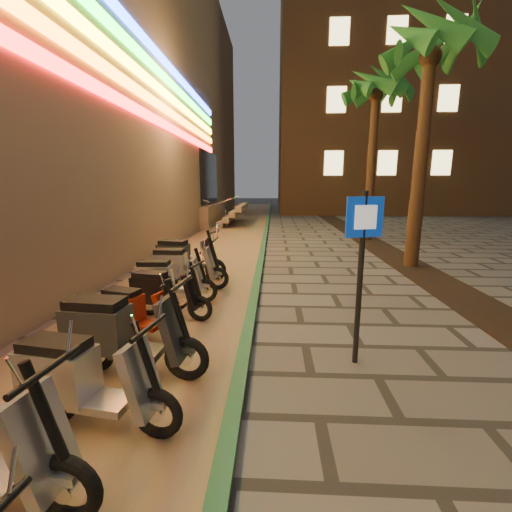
# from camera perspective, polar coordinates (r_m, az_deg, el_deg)

# --- Properties ---
(ground) EXTENTS (120.00, 120.00, 0.00)m
(ground) POSITION_cam_1_polar(r_m,az_deg,el_deg) (3.99, 10.56, -25.10)
(ground) COLOR #474442
(ground) RESTS_ON ground
(parking_strip) EXTENTS (3.40, 60.00, 0.01)m
(parking_strip) POSITION_cam_1_polar(r_m,az_deg,el_deg) (13.54, -5.99, 1.61)
(parking_strip) COLOR #8C7251
(parking_strip) RESTS_ON ground
(green_curb) EXTENTS (0.18, 60.00, 0.10)m
(green_curb) POSITION_cam_1_polar(r_m,az_deg,el_deg) (13.37, 1.22, 1.74)
(green_curb) COLOR #235F3A
(green_curb) RESTS_ON ground
(planting_strip) EXTENTS (1.20, 40.00, 0.02)m
(planting_strip) POSITION_cam_1_polar(r_m,az_deg,el_deg) (9.43, 28.70, -4.26)
(planting_strip) COLOR black
(planting_strip) RESTS_ON ground
(apartment_block) EXTENTS (18.00, 16.06, 25.00)m
(apartment_block) POSITION_cam_1_polar(r_m,az_deg,el_deg) (37.80, 19.58, 26.68)
(apartment_block) COLOR brown
(apartment_block) RESTS_ON ground
(palm_c) EXTENTS (2.97, 3.02, 6.91)m
(palm_c) POSITION_cam_1_polar(r_m,az_deg,el_deg) (11.46, 27.08, 27.58)
(palm_c) COLOR #472D19
(palm_c) RESTS_ON ground
(palm_d) EXTENTS (2.97, 3.02, 7.16)m
(palm_d) POSITION_cam_1_polar(r_m,az_deg,el_deg) (16.10, 19.37, 23.95)
(palm_d) COLOR #472D19
(palm_d) RESTS_ON ground
(pedestrian_sign) EXTENTS (0.49, 0.17, 2.31)m
(pedestrian_sign) POSITION_cam_1_polar(r_m,az_deg,el_deg) (4.58, 17.23, 0.10)
(pedestrian_sign) COLOR black
(pedestrian_sign) RESTS_ON ground
(scooter_4) EXTENTS (1.68, 0.70, 1.18)m
(scooter_4) POSITION_cam_1_polar(r_m,az_deg,el_deg) (3.95, -27.11, -17.85)
(scooter_4) COLOR black
(scooter_4) RESTS_ON ground
(scooter_5) EXTENTS (1.85, 0.68, 1.30)m
(scooter_5) POSITION_cam_1_polar(r_m,az_deg,el_deg) (4.71, -21.91, -11.81)
(scooter_5) COLOR black
(scooter_5) RESTS_ON ground
(scooter_6) EXTENTS (1.45, 0.77, 1.03)m
(scooter_6) POSITION_cam_1_polar(r_m,az_deg,el_deg) (5.69, -19.56, -8.78)
(scooter_6) COLOR black
(scooter_6) RESTS_ON ground
(scooter_7) EXTENTS (1.54, 0.72, 1.09)m
(scooter_7) POSITION_cam_1_polar(r_m,az_deg,el_deg) (6.45, -15.36, -5.87)
(scooter_7) COLOR black
(scooter_7) RESTS_ON ground
(scooter_8) EXTENTS (1.63, 0.57, 1.15)m
(scooter_8) POSITION_cam_1_polar(r_m,az_deg,el_deg) (7.21, -14.63, -3.73)
(scooter_8) COLOR black
(scooter_8) RESTS_ON ground
(scooter_9) EXTENTS (1.73, 0.61, 1.23)m
(scooter_9) POSITION_cam_1_polar(r_m,az_deg,el_deg) (8.05, -12.35, -1.76)
(scooter_9) COLOR black
(scooter_9) RESTS_ON ground
(scooter_10) EXTENTS (1.83, 0.81, 1.29)m
(scooter_10) POSITION_cam_1_polar(r_m,az_deg,el_deg) (8.97, -11.99, -0.19)
(scooter_10) COLOR black
(scooter_10) RESTS_ON ground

